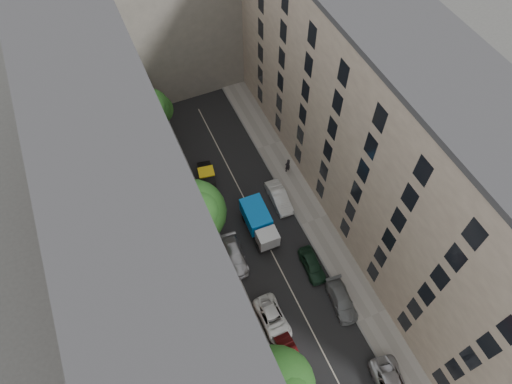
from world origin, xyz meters
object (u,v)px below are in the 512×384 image
car_right_2 (312,265)px  car_left_5 (207,178)px  car_left_3 (235,256)px  car_right_1 (342,300)px  tree_far (151,110)px  pedestrian (288,165)px  tarp_truck (259,222)px  lamp_post (243,326)px  car_left_4 (212,207)px  car_left_2 (273,318)px  car_right_3 (279,197)px  car_left_1 (291,357)px  tree_mid (195,214)px

car_right_2 → car_left_5: bearing=116.1°
car_left_3 → car_right_1: (7.20, -8.02, -0.03)m
car_left_3 → car_right_2: 7.45m
tree_far → pedestrian: bearing=-40.8°
tarp_truck → lamp_post: size_ratio=0.91×
car_left_4 → car_left_3: bearing=-99.6°
car_left_3 → pedestrian: pedestrian is taller
car_left_2 → car_right_2: 6.45m
car_left_4 → lamp_post: size_ratio=0.63×
car_right_1 → pedestrian: 15.75m
car_right_3 → tree_far: size_ratio=0.61×
car_left_1 → pedestrian: (8.54, 18.20, 0.45)m
car_right_2 → car_right_3: bearing=90.9°
car_left_3 → tree_far: bearing=102.5°
car_right_3 → car_right_1: bearing=-86.3°
car_left_4 → tree_mid: bearing=-133.1°
car_left_3 → car_right_3: (6.80, 4.38, 0.06)m
pedestrian → car_left_1: bearing=48.1°
tarp_truck → car_left_3: 4.14m
tarp_truck → car_left_3: (-3.50, -2.09, -0.71)m
tree_mid → tree_far: (0.20, 15.18, -1.44)m
car_left_5 → car_right_3: car_right_3 is taller
car_left_4 → pedestrian: bearing=-1.1°
car_right_2 → car_right_1: bearing=-75.5°
car_left_3 → tree_mid: bearing=140.8°
pedestrian → car_left_5: bearing=-31.2°
car_right_1 → car_right_2: size_ratio=1.11×
car_left_4 → tree_far: size_ratio=0.52×
car_left_2 → car_left_5: bearing=88.9°
car_right_1 → lamp_post: (-9.40, 0.41, 3.25)m
car_left_2 → car_left_4: 13.22m
car_left_1 → car_left_4: 16.82m
tarp_truck → lamp_post: bearing=-118.5°
car_left_1 → car_right_3: size_ratio=0.90×
car_left_1 → tree_far: 28.71m
tree_mid → car_left_2: bearing=-70.8°
tarp_truck → car_right_3: bearing=36.7°
car_left_3 → car_right_3: bearing=37.9°
tree_far → lamp_post: (0.09, -25.22, -1.03)m
car_left_4 → car_left_5: (0.80, 3.60, 0.06)m
car_left_5 → pedestrian: (8.54, -2.20, 0.40)m
lamp_post → tree_mid: bearing=91.6°
tree_mid → car_left_3: bearing=-44.3°
car_left_2 → car_left_3: 7.06m
car_right_1 → tree_far: 27.66m
car_right_3 → lamp_post: size_ratio=0.73×
car_left_4 → lamp_post: (-2.20, -13.79, 3.25)m
car_left_2 → car_right_1: size_ratio=1.04×
tree_mid → tree_far: tree_mid is taller
car_left_5 → car_right_2: 14.71m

